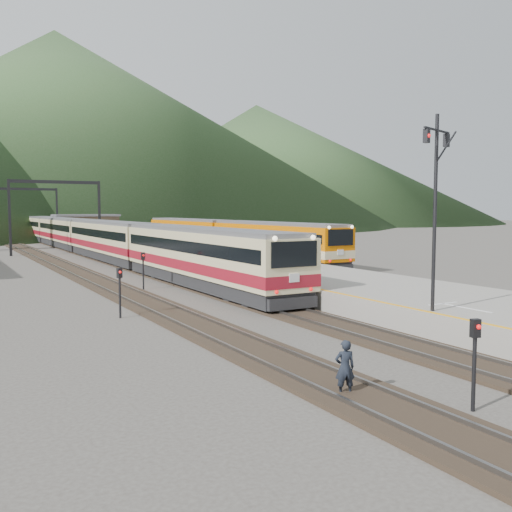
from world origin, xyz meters
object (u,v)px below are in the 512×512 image
main_train (66,231)px  worker (345,368)px  signal_mast (435,193)px  second_train (226,238)px

main_train → worker: main_train is taller
main_train → signal_mast: size_ratio=13.97×
signal_mast → worker: (-7.32, -3.88, -4.78)m
second_train → signal_mast: bearing=-104.4°
worker → signal_mast: bearing=-132.8°
second_train → signal_mast: 37.91m
main_train → worker: (-5.18, -62.39, -1.34)m
signal_mast → worker: signal_mast is taller
main_train → second_train: 24.78m
signal_mast → worker: size_ratio=4.99×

